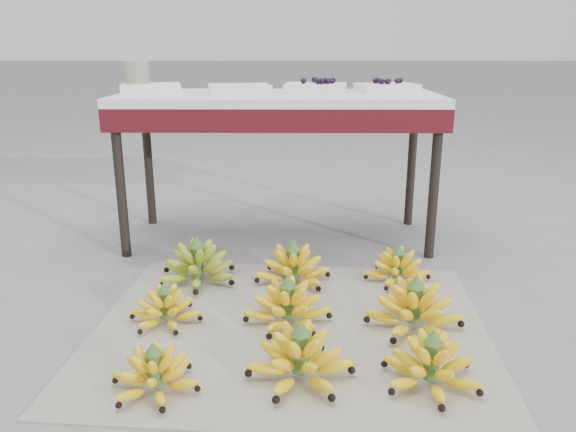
{
  "coord_description": "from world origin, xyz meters",
  "views": [
    {
      "loc": [
        0.0,
        -1.62,
        0.88
      ],
      "look_at": [
        -0.02,
        0.29,
        0.29
      ],
      "focal_mm": 35.0,
      "sensor_mm": 36.0,
      "label": 1
    }
  ],
  "objects_px": {
    "vendor_table": "(278,111)",
    "tray_far_right": "(387,88)",
    "bunch_front_right": "(431,366)",
    "bunch_back_left": "(198,266)",
    "bunch_front_center": "(300,359)",
    "tray_left": "(239,89)",
    "bunch_back_center": "(293,268)",
    "bunch_mid_center": "(288,307)",
    "bunch_mid_left": "(165,309)",
    "bunch_back_right": "(398,269)",
    "glass_jar": "(137,77)",
    "tray_far_left": "(151,88)",
    "tray_right": "(316,88)",
    "bunch_front_left": "(155,374)",
    "bunch_mid_right": "(414,310)",
    "newspaper_mat": "(290,328)"
  },
  "relations": [
    {
      "from": "vendor_table",
      "to": "tray_far_right",
      "type": "xyz_separation_m",
      "value": [
        0.48,
        0.04,
        0.1
      ]
    },
    {
      "from": "bunch_front_right",
      "to": "bunch_back_left",
      "type": "distance_m",
      "value": 1.0
    },
    {
      "from": "bunch_front_center",
      "to": "tray_far_right",
      "type": "xyz_separation_m",
      "value": [
        0.39,
        1.2,
        0.63
      ]
    },
    {
      "from": "bunch_front_center",
      "to": "tray_left",
      "type": "relative_size",
      "value": 1.27
    },
    {
      "from": "bunch_front_center",
      "to": "bunch_back_center",
      "type": "relative_size",
      "value": 1.17
    },
    {
      "from": "bunch_mid_center",
      "to": "vendor_table",
      "type": "xyz_separation_m",
      "value": [
        -0.05,
        0.85,
        0.53
      ]
    },
    {
      "from": "bunch_mid_left",
      "to": "tray_left",
      "type": "xyz_separation_m",
      "value": [
        0.18,
        0.81,
        0.64
      ]
    },
    {
      "from": "bunch_front_center",
      "to": "bunch_back_right",
      "type": "height_order",
      "value": "bunch_front_center"
    },
    {
      "from": "bunch_back_right",
      "to": "glass_jar",
      "type": "distance_m",
      "value": 1.39
    },
    {
      "from": "tray_far_left",
      "to": "tray_right",
      "type": "xyz_separation_m",
      "value": [
        0.73,
        -0.01,
        0.0
      ]
    },
    {
      "from": "bunch_front_left",
      "to": "vendor_table",
      "type": "distance_m",
      "value": 1.37
    },
    {
      "from": "bunch_mid_left",
      "to": "bunch_mid_right",
      "type": "height_order",
      "value": "bunch_mid_right"
    },
    {
      "from": "bunch_mid_left",
      "to": "tray_left",
      "type": "bearing_deg",
      "value": 97.98
    },
    {
      "from": "bunch_back_center",
      "to": "bunch_back_right",
      "type": "bearing_deg",
      "value": -4.54
    },
    {
      "from": "bunch_front_center",
      "to": "bunch_mid_center",
      "type": "relative_size",
      "value": 1.2
    },
    {
      "from": "bunch_back_right",
      "to": "newspaper_mat",
      "type": "bearing_deg",
      "value": -134.41
    },
    {
      "from": "bunch_mid_left",
      "to": "bunch_mid_center",
      "type": "height_order",
      "value": "bunch_mid_center"
    },
    {
      "from": "bunch_front_right",
      "to": "tray_left",
      "type": "distance_m",
      "value": 1.45
    },
    {
      "from": "newspaper_mat",
      "to": "tray_far_left",
      "type": "bearing_deg",
      "value": 124.92
    },
    {
      "from": "vendor_table",
      "to": "tray_far_right",
      "type": "distance_m",
      "value": 0.49
    },
    {
      "from": "bunch_front_right",
      "to": "tray_far_right",
      "type": "xyz_separation_m",
      "value": [
        0.04,
        1.23,
        0.63
      ]
    },
    {
      "from": "tray_far_left",
      "to": "tray_far_right",
      "type": "bearing_deg",
      "value": 1.24
    },
    {
      "from": "bunch_front_right",
      "to": "tray_far_left",
      "type": "distance_m",
      "value": 1.69
    },
    {
      "from": "bunch_front_left",
      "to": "tray_right",
      "type": "xyz_separation_m",
      "value": [
        0.46,
        1.23,
        0.64
      ]
    },
    {
      "from": "bunch_back_center",
      "to": "tray_far_right",
      "type": "xyz_separation_m",
      "value": [
        0.41,
        0.56,
        0.63
      ]
    },
    {
      "from": "bunch_mid_left",
      "to": "bunch_back_right",
      "type": "bearing_deg",
      "value": 43.31
    },
    {
      "from": "newspaper_mat",
      "to": "bunch_mid_right",
      "type": "bearing_deg",
      "value": -0.15
    },
    {
      "from": "tray_right",
      "to": "glass_jar",
      "type": "bearing_deg",
      "value": 178.72
    },
    {
      "from": "bunch_front_center",
      "to": "bunch_mid_center",
      "type": "height_order",
      "value": "bunch_front_center"
    },
    {
      "from": "bunch_front_left",
      "to": "bunch_back_right",
      "type": "height_order",
      "value": "bunch_back_right"
    },
    {
      "from": "bunch_front_center",
      "to": "bunch_mid_right",
      "type": "height_order",
      "value": "bunch_mid_right"
    },
    {
      "from": "tray_far_right",
      "to": "glass_jar",
      "type": "bearing_deg",
      "value": -179.41
    },
    {
      "from": "tray_right",
      "to": "tray_far_right",
      "type": "xyz_separation_m",
      "value": [
        0.31,
        0.03,
        -0.0
      ]
    },
    {
      "from": "vendor_table",
      "to": "bunch_mid_right",
      "type": "bearing_deg",
      "value": -62.43
    },
    {
      "from": "bunch_mid_right",
      "to": "tray_far_right",
      "type": "relative_size",
      "value": 1.22
    },
    {
      "from": "bunch_mid_left",
      "to": "bunch_mid_center",
      "type": "xyz_separation_m",
      "value": [
        0.4,
        -0.0,
        0.01
      ]
    },
    {
      "from": "bunch_mid_left",
      "to": "bunch_back_right",
      "type": "relative_size",
      "value": 1.15
    },
    {
      "from": "bunch_mid_left",
      "to": "tray_far_left",
      "type": "distance_m",
      "value": 1.09
    },
    {
      "from": "bunch_front_right",
      "to": "tray_far_left",
      "type": "bearing_deg",
      "value": 106.51
    },
    {
      "from": "bunch_mid_right",
      "to": "vendor_table",
      "type": "height_order",
      "value": "vendor_table"
    },
    {
      "from": "glass_jar",
      "to": "tray_right",
      "type": "bearing_deg",
      "value": -1.28
    },
    {
      "from": "bunch_mid_right",
      "to": "bunch_back_left",
      "type": "xyz_separation_m",
      "value": [
        -0.75,
        0.36,
        -0.0
      ]
    },
    {
      "from": "tray_right",
      "to": "vendor_table",
      "type": "bearing_deg",
      "value": -176.93
    },
    {
      "from": "bunch_front_center",
      "to": "bunch_mid_right",
      "type": "distance_m",
      "value": 0.47
    },
    {
      "from": "bunch_front_center",
      "to": "tray_far_left",
      "type": "height_order",
      "value": "tray_far_left"
    },
    {
      "from": "bunch_front_center",
      "to": "bunch_back_center",
      "type": "distance_m",
      "value": 0.65
    },
    {
      "from": "bunch_front_center",
      "to": "tray_right",
      "type": "relative_size",
      "value": 1.3
    },
    {
      "from": "tray_right",
      "to": "bunch_mid_right",
      "type": "bearing_deg",
      "value": -71.84
    },
    {
      "from": "tray_left",
      "to": "tray_far_right",
      "type": "relative_size",
      "value": 1.02
    },
    {
      "from": "bunch_front_right",
      "to": "tray_right",
      "type": "height_order",
      "value": "tray_right"
    }
  ]
}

